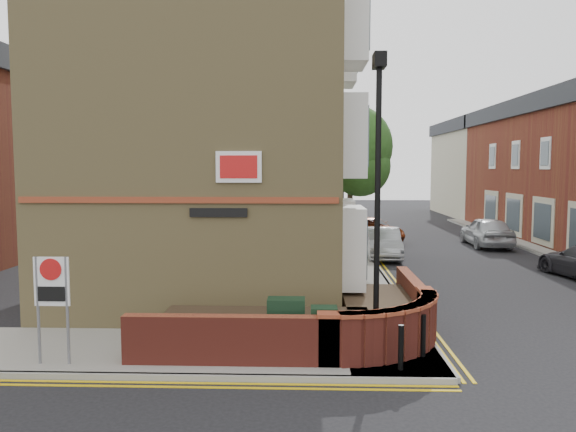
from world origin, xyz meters
The scene contains 24 objects.
ground centered at (0.00, 0.00, 0.00)m, with size 120.00×120.00×0.00m, color black.
pavement_corner centered at (-3.50, 1.50, 0.06)m, with size 13.00×3.00×0.12m, color gray.
pavement_main centered at (2.00, 16.00, 0.06)m, with size 2.00×32.00×0.12m, color gray.
kerb_side centered at (-3.50, 0.00, 0.06)m, with size 13.00×0.15×0.12m, color gray.
kerb_main_near centered at (3.00, 16.00, 0.06)m, with size 0.15×32.00×0.12m, color gray.
kerb_main_far centered at (11.00, 13.00, 0.06)m, with size 0.15×40.00×0.12m, color gray.
yellow_lines_side centered at (-3.50, -0.25, 0.01)m, with size 13.00×0.28×0.01m, color gold.
yellow_lines_main centered at (3.25, 16.00, 0.01)m, with size 0.28×32.00×0.01m, color gold.
corner_building centered at (-2.84, 8.00, 6.23)m, with size 8.95×10.40×13.60m.
garden_wall centered at (0.00, 2.50, 0.00)m, with size 6.80×6.00×1.20m, color maroon, non-canonical shape.
lamppost centered at (1.60, 1.20, 3.34)m, with size 0.25×0.50×6.30m.
utility_cabinet_large centered at (-0.30, 1.30, 0.72)m, with size 0.80×0.45×1.20m, color black.
utility_cabinet_small centered at (0.50, 1.00, 0.67)m, with size 0.55×0.40×1.10m, color black.
bollard_near centered at (2.00, 0.40, 0.57)m, with size 0.11×0.11×0.90m, color black.
bollard_far centered at (2.60, 1.20, 0.57)m, with size 0.11×0.11×0.90m, color black.
zone_sign centered at (-5.00, 0.50, 1.64)m, with size 0.72×0.07×2.20m.
far_terrace_cream centered at (14.50, 38.00, 4.05)m, with size 5.40×12.40×8.00m.
tree_near centered at (2.00, 14.05, 4.70)m, with size 3.64×3.65×6.70m.
tree_mid centered at (2.00, 22.05, 5.20)m, with size 4.03×4.03×7.42m.
tree_far centered at (2.00, 30.05, 4.91)m, with size 3.81×3.81×7.00m.
traffic_light_assembly centered at (2.40, 25.00, 2.78)m, with size 0.20×0.16×4.20m.
silver_car_near centered at (3.60, 14.88, 0.68)m, with size 1.43×4.10×1.35m, color #9A9EA1.
red_car_main centered at (3.60, 20.44, 0.66)m, with size 2.21×4.78×1.33m, color maroon.
silver_car_far centered at (9.45, 18.79, 0.78)m, with size 1.84×4.57×1.56m, color #ACAFB4.
Camera 1 is at (0.15, -10.46, 4.12)m, focal length 35.00 mm.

